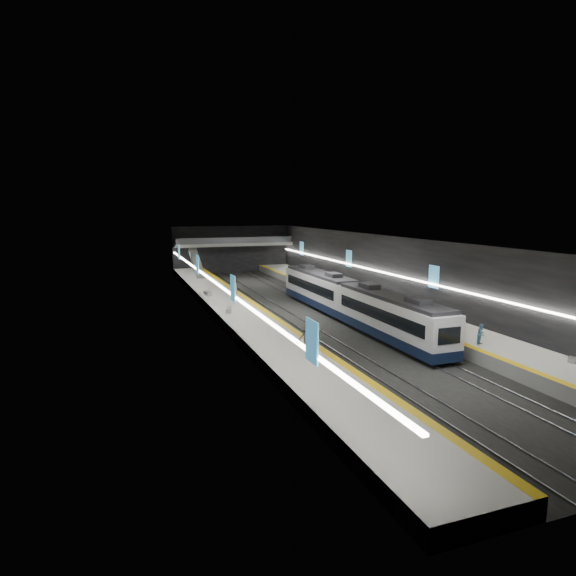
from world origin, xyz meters
name	(u,v)px	position (x,y,z in m)	size (l,w,h in m)	color
ground	(307,313)	(0.00, 0.00, 0.00)	(70.00, 70.00, 0.00)	black
ceiling	(308,238)	(0.00, 0.00, 8.00)	(20.00, 70.00, 0.04)	beige
wall_left	(213,281)	(-10.00, 0.00, 4.00)	(0.04, 70.00, 8.00)	black
wall_right	(390,272)	(10.00, 0.00, 4.00)	(0.04, 70.00, 8.00)	black
wall_back	(231,249)	(0.00, 35.00, 4.00)	(20.00, 0.04, 8.00)	black
platform_left	(239,314)	(-7.50, 0.00, 0.50)	(5.00, 70.00, 1.00)	slate
tile_surface_left	(239,309)	(-7.50, 0.00, 1.01)	(5.00, 70.00, 0.02)	#9B9B96
tactile_strip_left	(260,307)	(-5.30, 0.00, 1.02)	(0.60, 70.00, 0.02)	#E2B10B
platform_right	(369,304)	(7.50, 0.00, 0.50)	(5.00, 70.00, 1.00)	slate
tile_surface_right	(370,299)	(7.50, 0.00, 1.01)	(5.00, 70.00, 0.02)	#9B9B96
tactile_strip_right	(352,300)	(5.30, 0.00, 1.02)	(0.60, 70.00, 0.02)	#E2B10B
rails	(307,312)	(0.00, 0.00, 0.06)	(6.52, 70.00, 0.12)	gray
train	(350,300)	(2.50, -4.93, 2.20)	(2.69, 30.04, 3.60)	#0D1833
ad_posters	(304,270)	(0.00, 1.00, 4.50)	(19.94, 53.50, 2.20)	#46A4D4
cove_light_left	(216,283)	(-9.80, 0.00, 3.80)	(0.25, 68.60, 0.12)	white
cove_light_right	(388,274)	(9.80, 0.00, 3.80)	(0.25, 68.60, 0.12)	white
mezzanine_bridge	(234,244)	(0.00, 32.93, 5.04)	(20.00, 3.00, 1.50)	gray
escalator	(197,263)	(-7.50, 26.00, 2.90)	(1.20, 8.00, 0.60)	#99999E
bench_left_near	(229,310)	(-8.78, -1.17, 1.21)	(0.48, 1.72, 0.42)	#99999E
bench_left_far	(207,293)	(-9.06, 8.77, 1.21)	(0.47, 1.69, 0.41)	#99999E
bench_right_far	(309,272)	(9.50, 22.76, 1.20)	(0.46, 1.65, 0.40)	#99999E
passenger_right_a	(463,326)	(6.80, -16.20, 1.84)	(0.61, 0.40, 1.69)	#B66044
passenger_right_b	(481,334)	(6.40, -18.69, 1.78)	(0.76, 0.59, 1.56)	teal
passenger_left_a	(236,291)	(-6.56, 5.13, 1.88)	(1.04, 0.43, 1.77)	#B8B5A8
passenger_left_b	(306,337)	(-6.25, -15.09, 1.82)	(1.06, 0.61, 1.64)	#3C3C43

